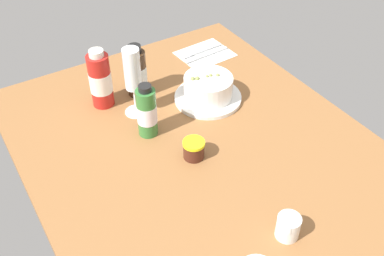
{
  "coord_description": "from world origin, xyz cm",
  "views": [
    {
      "loc": [
        -68.72,
        46.33,
        78.66
      ],
      "look_at": [
        3.13,
        1.82,
        6.42
      ],
      "focal_mm": 42.3,
      "sensor_mm": 36.0,
      "label": 1
    }
  ],
  "objects": [
    {
      "name": "sauce_bottle_green",
      "position": [
        13.98,
        8.66,
        6.98
      ],
      "size": [
        5.21,
        5.21,
        15.18
      ],
      "color": "#337233",
      "rests_on": "ground_plane"
    },
    {
      "name": "creamer_jug",
      "position": [
        -30.33,
        -0.73,
        2.8
      ],
      "size": [
        5.69,
        5.29,
        5.98
      ],
      "color": "white",
      "rests_on": "ground_plane"
    },
    {
      "name": "cutlery_setting",
      "position": [
        39.34,
        -25.2,
        0.25
      ],
      "size": [
        14.75,
        17.59,
        0.9
      ],
      "color": "white",
      "rests_on": "ground_plane"
    },
    {
      "name": "wine_glass",
      "position": [
        23.59,
        7.43,
        12.93
      ],
      "size": [
        6.35,
        6.35,
        20.03
      ],
      "color": "white",
      "rests_on": "ground_plane"
    },
    {
      "name": "sauce_bottle_brown",
      "position": [
        31.32,
        2.95,
        7.18
      ],
      "size": [
        5.87,
        5.87,
        15.91
      ],
      "color": "#382314",
      "rests_on": "ground_plane"
    },
    {
      "name": "jam_jar",
      "position": [
        -0.25,
        3.25,
        2.49
      ],
      "size": [
        5.51,
        5.51,
        4.91
      ],
      "color": "#451F15",
      "rests_on": "ground_plane"
    },
    {
      "name": "ground_plane",
      "position": [
        0.0,
        0.0,
        -1.5
      ],
      "size": [
        110.0,
        84.0,
        3.0
      ],
      "primitive_type": "cube",
      "color": "brown"
    },
    {
      "name": "porridge_bowl",
      "position": [
        17.98,
        -12.77,
        3.75
      ],
      "size": [
        19.34,
        19.34,
        8.21
      ],
      "color": "white",
      "rests_on": "ground_plane"
    },
    {
      "name": "sauce_bottle_red",
      "position": [
        32.0,
        13.57,
        8.04
      ],
      "size": [
        6.23,
        6.23,
        17.4
      ],
      "color": "#B21E19",
      "rests_on": "ground_plane"
    }
  ]
}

